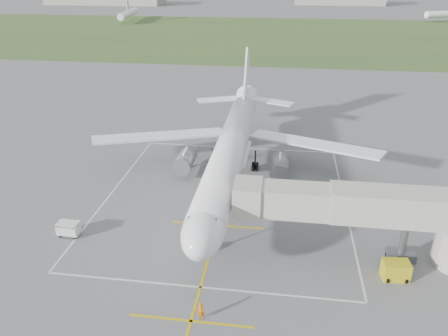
# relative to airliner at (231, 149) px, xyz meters

# --- Properties ---
(ground) EXTENTS (700.00, 700.00, 0.00)m
(ground) POSITION_rel_airliner_xyz_m (0.00, -0.75, -4.39)
(ground) COLOR #565659
(ground) RESTS_ON ground
(grass_strip) EXTENTS (700.00, 120.00, 0.02)m
(grass_strip) POSITION_rel_airliner_xyz_m (0.00, 129.25, -4.38)
(grass_strip) COLOR #395625
(grass_strip) RESTS_ON ground
(apron_markings) EXTENTS (28.20, 60.00, 0.01)m
(apron_markings) POSITION_rel_airliner_xyz_m (0.00, -6.57, -4.38)
(apron_markings) COLOR #C4A40B
(apron_markings) RESTS_ON ground
(airliner) EXTENTS (38.93, 46.75, 13.52)m
(airliner) POSITION_rel_airliner_xyz_m (0.00, 0.00, 0.00)
(airliner) COLOR white
(airliner) RESTS_ON ground
(jet_bridge) EXTENTS (23.40, 5.00, 7.20)m
(jet_bridge) POSITION_rel_airliner_xyz_m (15.72, -14.25, 0.35)
(jet_bridge) COLOR #9F9B8F
(jet_bridge) RESTS_ON ground
(gpu_unit) EXTENTS (2.41, 1.80, 1.72)m
(gpu_unit) POSITION_rel_airliner_xyz_m (16.92, -17.16, -3.55)
(gpu_unit) COLOR gold
(gpu_unit) RESTS_ON ground
(baggage_cart) EXTENTS (2.23, 1.39, 1.52)m
(baggage_cart) POSITION_rel_airliner_xyz_m (-14.88, -14.76, -3.61)
(baggage_cart) COLOR silver
(baggage_cart) RESTS_ON ground
(ramp_worker_nose) EXTENTS (0.62, 0.44, 1.60)m
(ramp_worker_nose) POSITION_rel_airliner_xyz_m (0.75, -24.42, -3.59)
(ramp_worker_nose) COLOR #D76B06
(ramp_worker_nose) RESTS_ON ground
(ramp_worker_wing) EXTENTS (0.93, 0.83, 1.59)m
(ramp_worker_wing) POSITION_rel_airliner_xyz_m (-7.41, 2.26, -3.60)
(ramp_worker_wing) COLOR #E55307
(ramp_worker_wing) RESTS_ON ground
(distant_aircraft) EXTENTS (175.77, 45.06, 8.85)m
(distant_aircraft) POSITION_rel_airliner_xyz_m (7.54, 176.29, -0.80)
(distant_aircraft) COLOR white
(distant_aircraft) RESTS_ON ground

